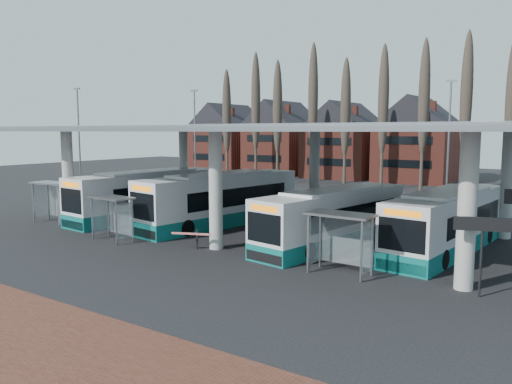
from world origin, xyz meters
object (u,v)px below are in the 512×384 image
Objects in this scene: shelter_0 at (54,193)px; shelter_1 at (114,208)px; bus_0 at (149,195)px; bus_3 at (448,222)px; bus_1 at (222,200)px; bus_2 at (334,218)px; shelter_2 at (342,229)px.

shelter_0 is 1.07× the size of shelter_1.
bus_3 is (19.71, 1.29, -0.10)m from bus_0.
bus_1 is 1.09× the size of bus_3.
bus_3 reaches higher than shelter_1.
bus_3 reaches higher than shelter_0.
bus_1 is at bearing -179.02° from bus_2.
bus_2 reaches higher than shelter_1.
bus_0 is 0.97× the size of bus_1.
bus_1 is 13.88m from bus_3.
bus_0 is at bearing -172.67° from bus_2.
bus_0 is 1.08× the size of bus_2.
shelter_1 is (7.64, -1.57, -0.17)m from shelter_0.
bus_3 reaches higher than shelter_2.
shelter_0 is at bearing -141.79° from bus_1.
bus_2 is 5.71m from bus_3.
shelter_0 is 7.80m from shelter_1.
bus_3 reaches higher than bus_2.
shelter_2 is at bearing 9.90° from shelter_1.
shelter_1 is (3.73, -6.34, 0.23)m from bus_0.
shelter_1 is 0.97× the size of shelter_2.
shelter_1 is at bearing -54.38° from bus_0.
shelter_0 is 1.04× the size of shelter_2.
shelter_1 is (-2.12, -7.03, 0.20)m from bus_1.
bus_2 is at bearing 9.23° from shelter_0.
bus_3 is 3.98× the size of shelter_2.
bus_3 is 4.10× the size of shelter_1.
bus_2 is 3.90× the size of shelter_2.
bus_1 is at bearing 11.87° from bus_0.
bus_0 reaches higher than shelter_0.
bus_1 reaches higher than shelter_1.
bus_3 is (5.37, 1.95, 0.03)m from bus_2.
bus_2 is at bearing 0.00° from bus_1.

